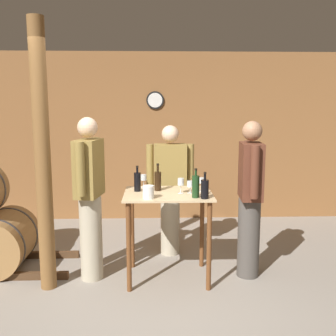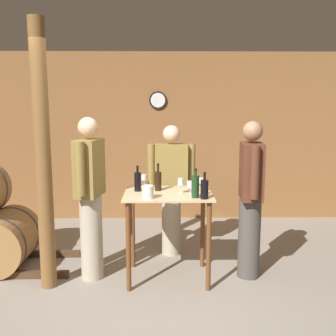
{
  "view_description": "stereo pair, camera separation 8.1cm",
  "coord_description": "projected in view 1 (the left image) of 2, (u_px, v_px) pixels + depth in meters",
  "views": [
    {
      "loc": [
        -0.0,
        -3.4,
        1.88
      ],
      "look_at": [
        0.14,
        0.75,
        1.2
      ],
      "focal_mm": 42.0,
      "sensor_mm": 36.0,
      "label": 1
    },
    {
      "loc": [
        0.08,
        -3.41,
        1.88
      ],
      "look_at": [
        0.14,
        0.75,
        1.2
      ],
      "focal_mm": 42.0,
      "sensor_mm": 36.0,
      "label": 2
    }
  ],
  "objects": [
    {
      "name": "back_wall",
      "position": [
        155.0,
        137.0,
        6.37
      ],
      "size": [
        8.4,
        0.08,
        2.7
      ],
      "color": "brown",
      "rests_on": "ground_plane"
    },
    {
      "name": "wine_glass_near_center",
      "position": [
        181.0,
        182.0,
        4.12
      ],
      "size": [
        0.07,
        0.07,
        0.16
      ],
      "color": "silver",
      "rests_on": "tasting_table"
    },
    {
      "name": "wine_glass_near_right",
      "position": [
        191.0,
        184.0,
        4.13
      ],
      "size": [
        0.07,
        0.07,
        0.13
      ],
      "color": "silver",
      "rests_on": "tasting_table"
    },
    {
      "name": "wine_bottle_far_left",
      "position": [
        138.0,
        181.0,
        4.22
      ],
      "size": [
        0.07,
        0.07,
        0.28
      ],
      "color": "black",
      "rests_on": "tasting_table"
    },
    {
      "name": "tasting_table",
      "position": [
        168.0,
        212.0,
        4.19
      ],
      "size": [
        0.93,
        0.72,
        0.95
      ],
      "color": "#D1B284",
      "rests_on": "ground_plane"
    },
    {
      "name": "wine_glass_far_side",
      "position": [
        202.0,
        181.0,
        4.2
      ],
      "size": [
        0.07,
        0.07,
        0.15
      ],
      "color": "silver",
      "rests_on": "tasting_table"
    },
    {
      "name": "ground_plane",
      "position": [
        156.0,
        308.0,
        3.66
      ],
      "size": [
        14.0,
        14.0,
        0.0
      ],
      "primitive_type": "plane",
      "color": "gray"
    },
    {
      "name": "wine_glass_near_left",
      "position": [
        144.0,
        178.0,
        4.4
      ],
      "size": [
        0.06,
        0.06,
        0.15
      ],
      "color": "silver",
      "rests_on": "tasting_table"
    },
    {
      "name": "person_host",
      "position": [
        170.0,
        187.0,
        4.89
      ],
      "size": [
        0.59,
        0.24,
        1.63
      ],
      "color": "#B7AD93",
      "rests_on": "ground_plane"
    },
    {
      "name": "person_visitor_bearded",
      "position": [
        90.0,
        195.0,
        4.15
      ],
      "size": [
        0.29,
        0.58,
        1.75
      ],
      "color": "#B7AD93",
      "rests_on": "ground_plane"
    },
    {
      "name": "wine_bottle_left",
      "position": [
        158.0,
        180.0,
        4.25
      ],
      "size": [
        0.07,
        0.07,
        0.3
      ],
      "color": "black",
      "rests_on": "tasting_table"
    },
    {
      "name": "wine_bottle_right",
      "position": [
        205.0,
        189.0,
        3.89
      ],
      "size": [
        0.08,
        0.08,
        0.27
      ],
      "color": "black",
      "rests_on": "tasting_table"
    },
    {
      "name": "person_visitor_with_scarf",
      "position": [
        250.0,
        196.0,
        4.22
      ],
      "size": [
        0.25,
        0.59,
        1.71
      ],
      "color": "#4C4742",
      "rests_on": "ground_plane"
    },
    {
      "name": "wine_bottle_center",
      "position": [
        196.0,
        186.0,
        3.93
      ],
      "size": [
        0.08,
        0.08,
        0.3
      ],
      "color": "#193819",
      "rests_on": "tasting_table"
    },
    {
      "name": "ice_bucket",
      "position": [
        149.0,
        192.0,
        3.89
      ],
      "size": [
        0.11,
        0.11,
        0.13
      ],
      "color": "white",
      "rests_on": "tasting_table"
    },
    {
      "name": "wooden_post",
      "position": [
        43.0,
        159.0,
        3.87
      ],
      "size": [
        0.16,
        0.16,
        2.7
      ],
      "color": "brown",
      "rests_on": "ground_plane"
    }
  ]
}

